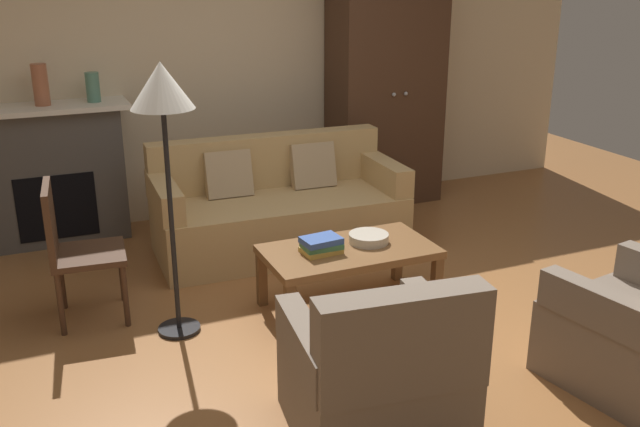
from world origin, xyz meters
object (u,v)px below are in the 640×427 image
Objects in this scene: mantel_vase_terracotta at (41,85)px; armchair_near_left at (378,380)px; fruit_bowl at (369,238)px; book_stack at (321,245)px; fireplace at (52,174)px; coffee_table at (349,256)px; couch at (278,210)px; side_chair_wooden at (72,244)px; armoire at (385,90)px; mantel_vase_jade at (93,87)px; floor_lamp at (163,102)px.

armchair_near_left is (1.19, -3.31, -0.96)m from mantel_vase_terracotta.
armchair_near_left reaches higher than fruit_bowl.
book_stack reaches higher than fruit_bowl.
coffee_table is at bearing -50.77° from fireplace.
book_stack is at bearing -53.98° from mantel_vase_terracotta.
side_chair_wooden reaches higher than couch.
coffee_table is at bearing -123.47° from armoire.
mantel_vase_terracotta is at bearing 109.79° from armchair_near_left.
book_stack is (-0.36, -0.04, 0.02)m from fruit_bowl.
side_chair_wooden reaches higher than armchair_near_left.
mantel_vase_jade reaches higher than side_chair_wooden.
couch is 1.16m from fruit_bowl.
mantel_vase_terracotta is at bearing -90.00° from fireplace.
couch is 1.72m from side_chair_wooden.
couch is 1.74m from mantel_vase_jade.
fireplace is at bearing 177.30° from mantel_vase_jade.
armoire is 1.27× the size of floor_lamp.
armchair_near_left is at bearing -101.91° from book_stack.
mantel_vase_jade is 3.53m from armchair_near_left.
armoire is 1.91× the size of coffee_table.
fruit_bowl is 0.30× the size of armchair_near_left.
floor_lamp is (0.56, -1.91, 0.85)m from fireplace.
coffee_table is at bearing 70.16° from armchair_near_left.
mantel_vase_jade reaches higher than fireplace.
floor_lamp is (-0.91, 0.12, 0.95)m from book_stack.
fireplace is 1.50m from side_chair_wooden.
coffee_table is 0.19m from fruit_bowl.
floor_lamp is at bearing 172.29° from book_stack.
mantel_vase_jade is at bearing 178.66° from armoire.
side_chair_wooden is at bearing 143.23° from floor_lamp.
book_stack is 2.41m from mantel_vase_jade.
coffee_table is 2.54m from mantel_vase_jade.
floor_lamp is at bearing 173.67° from coffee_table.
floor_lamp is at bearing -73.57° from mantel_vase_terracotta.
couch is at bearing 93.13° from coffee_table.
fireplace is at bearing 90.59° from side_chair_wooden.
side_chair_wooden is (0.02, -1.49, -0.77)m from mantel_vase_terracotta.
fireplace is 2.16m from floor_lamp.
couch is (1.59, -0.86, -0.25)m from fireplace.
mantel_vase_terracotta reaches higher than coffee_table.
armoire reaches higher than fireplace.
mantel_vase_terracotta is 0.38m from mantel_vase_jade.
armchair_near_left is at bearing -76.23° from mantel_vase_jade.
mantel_vase_jade is (-2.57, 0.06, 0.18)m from armoire.
mantel_vase_jade is 0.14× the size of floor_lamp.
fruit_bowl is at bearing -47.57° from fireplace.
side_chair_wooden is (-0.36, -1.49, -0.72)m from mantel_vase_jade.
armchair_near_left is at bearing -57.20° from side_chair_wooden.
fireplace is 2.51m from book_stack.
fireplace is 2.70m from fruit_bowl.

